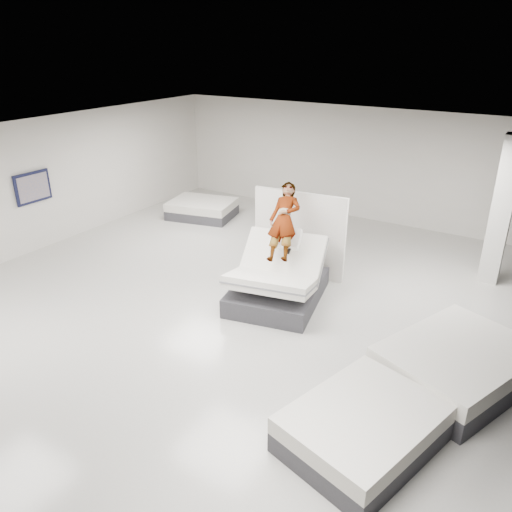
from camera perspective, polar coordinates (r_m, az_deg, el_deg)
name	(u,v)px	position (r m, az deg, el deg)	size (l,w,h in m)	color
room	(220,242)	(8.86, -4.08, 1.55)	(14.00, 14.04, 3.20)	#B5B3AB
hero_bed	(278,281)	(10.06, 2.51, -2.93)	(2.05, 2.47, 1.38)	#36363B
person	(283,234)	(9.98, 3.16, 2.53)	(0.61, 0.40, 1.68)	slate
remote	(289,251)	(9.69, 3.77, 0.56)	(0.05, 0.14, 0.03)	black
divider_panel	(299,234)	(11.03, 4.94, 2.49)	(2.11, 0.10, 1.92)	white
flat_bed_right_far	(457,365)	(8.45, 21.99, -11.44)	(2.42, 2.73, 0.62)	#36363B
flat_bed_right_near	(363,428)	(7.00, 12.17, -18.66)	(2.01, 2.35, 0.55)	#36363B
flat_bed_left_far	(202,209)	(15.00, -6.17, 5.38)	(2.09, 1.74, 0.50)	#36363B
column	(502,211)	(11.65, 26.25, 4.60)	(0.40, 0.40, 3.20)	silver
wall_poster	(33,187)	(13.34, -24.14, 7.17)	(0.06, 0.95, 0.75)	black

